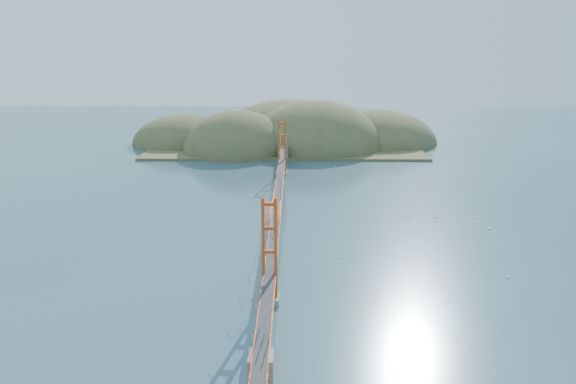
{
  "coord_description": "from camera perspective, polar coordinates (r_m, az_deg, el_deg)",
  "views": [
    {
      "loc": [
        2.6,
        -85.27,
        27.07
      ],
      "look_at": [
        1.59,
        0.0,
        4.27
      ],
      "focal_mm": 35.0,
      "sensor_mm": 36.0,
      "label": 1
    }
  ],
  "objects": [
    {
      "name": "sailboat_extra_1",
      "position": [
        72.57,
        21.45,
        -7.92
      ],
      "size": [
        0.39,
        0.48,
        0.56
      ],
      "color": "white",
      "rests_on": "ground"
    },
    {
      "name": "sailboat_8",
      "position": [
        121.51,
        12.59,
        1.8
      ],
      "size": [
        0.59,
        0.54,
        0.67
      ],
      "color": "white",
      "rests_on": "ground"
    },
    {
      "name": "sailboat_10",
      "position": [
        73.89,
        5.5,
        -6.49
      ],
      "size": [
        0.41,
        0.49,
        0.56
      ],
      "color": "white",
      "rests_on": "ground"
    },
    {
      "name": "bridge",
      "position": [
        87.82,
        -1.04,
        1.76
      ],
      "size": [
        2.2,
        94.4,
        12.0
      ],
      "color": "gray",
      "rests_on": "ground"
    },
    {
      "name": "sailboat_1",
      "position": [
        91.99,
        18.42,
        -2.84
      ],
      "size": [
        0.58,
        0.58,
        0.66
      ],
      "color": "white",
      "rests_on": "ground"
    },
    {
      "name": "sailboat_15",
      "position": [
        126.88,
        12.32,
        2.37
      ],
      "size": [
        0.57,
        0.65,
        0.75
      ],
      "color": "white",
      "rests_on": "ground"
    },
    {
      "name": "far_headlands",
      "position": [
        156.15,
        0.53,
        4.98
      ],
      "size": [
        84.0,
        58.0,
        25.0
      ],
      "color": "brown",
      "rests_on": "ground"
    },
    {
      "name": "sailboat_12",
      "position": [
        126.74,
        4.72,
        2.65
      ],
      "size": [
        0.57,
        0.54,
        0.64
      ],
      "color": "white",
      "rests_on": "ground"
    },
    {
      "name": "sailboat_5",
      "position": [
        100.86,
        25.82,
        -2.06
      ],
      "size": [
        0.51,
        0.52,
        0.59
      ],
      "color": "white",
      "rests_on": "ground"
    },
    {
      "name": "sailboat_7",
      "position": [
        110.4,
        17.39,
        0.15
      ],
      "size": [
        0.57,
        0.57,
        0.61
      ],
      "color": "white",
      "rests_on": "ground"
    },
    {
      "name": "sailboat_14",
      "position": [
        92.18,
        12.14,
        -2.36
      ],
      "size": [
        0.62,
        0.62,
        0.67
      ],
      "color": "white",
      "rests_on": "ground"
    },
    {
      "name": "sailboat_4",
      "position": [
        106.64,
        16.81,
        -0.31
      ],
      "size": [
        0.51,
        0.56,
        0.63
      ],
      "color": "white",
      "rests_on": "ground"
    },
    {
      "name": "sailboat_extra_0",
      "position": [
        89.65,
        19.71,
        -3.41
      ],
      "size": [
        0.7,
        0.7,
        0.73
      ],
      "color": "white",
      "rests_on": "ground"
    },
    {
      "name": "sailboat_16",
      "position": [
        92.95,
        14.86,
        -2.38
      ],
      "size": [
        0.7,
        0.7,
        0.73
      ],
      "color": "white",
      "rests_on": "ground"
    },
    {
      "name": "sailboat_9",
      "position": [
        107.32,
        24.6,
        -0.95
      ],
      "size": [
        0.62,
        0.62,
        0.65
      ],
      "color": "white",
      "rests_on": "ground"
    },
    {
      "name": "sailboat_17",
      "position": [
        120.22,
        21.31,
        0.99
      ],
      "size": [
        0.57,
        0.57,
        0.65
      ],
      "color": "white",
      "rests_on": "ground"
    },
    {
      "name": "ground",
      "position": [
        89.5,
        -1.02,
        -2.64
      ],
      "size": [
        320.0,
        320.0,
        0.0
      ],
      "primitive_type": "plane",
      "color": "#325565",
      "rests_on": "ground"
    },
    {
      "name": "sailboat_3",
      "position": [
        107.71,
        2.74,
        0.47
      ],
      "size": [
        0.5,
        0.41,
        0.58
      ],
      "color": "white",
      "rests_on": "ground"
    }
  ]
}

